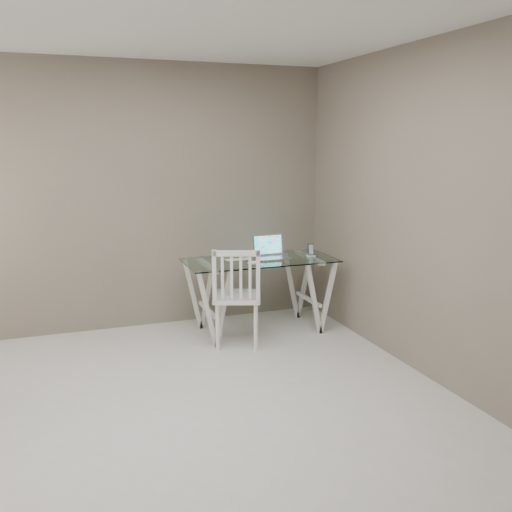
% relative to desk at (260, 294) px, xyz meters
% --- Properties ---
extents(room, '(4.50, 4.52, 2.71)m').
position_rel_desk_xyz_m(room, '(-1.17, -1.63, 1.33)').
color(room, beige).
rests_on(room, ground).
extents(desk, '(1.50, 0.70, 0.75)m').
position_rel_desk_xyz_m(desk, '(0.00, 0.00, 0.00)').
color(desk, silver).
rests_on(desk, ground).
extents(chair, '(0.56, 0.56, 0.96)m').
position_rel_desk_xyz_m(chair, '(-0.36, -0.36, 0.14)').
color(chair, white).
rests_on(chair, ground).
extents(laptop, '(0.33, 0.26, 0.23)m').
position_rel_desk_xyz_m(laptop, '(0.14, 0.05, 0.42)').
color(laptop, '#B9B9BE').
rests_on(laptop, desk).
extents(keyboard, '(0.27, 0.12, 0.01)m').
position_rel_desk_xyz_m(keyboard, '(-0.21, 0.05, 0.37)').
color(keyboard, silver).
rests_on(keyboard, desk).
extents(mouse, '(0.12, 0.07, 0.04)m').
position_rel_desk_xyz_m(mouse, '(-0.14, -0.21, 0.38)').
color(mouse, silver).
rests_on(mouse, desk).
extents(phone_dock, '(0.07, 0.07, 0.13)m').
position_rel_desk_xyz_m(phone_dock, '(0.55, -0.03, 0.40)').
color(phone_dock, white).
rests_on(phone_dock, desk).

